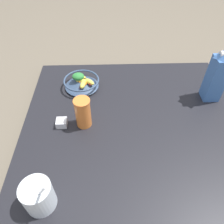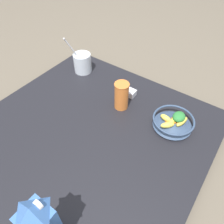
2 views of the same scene
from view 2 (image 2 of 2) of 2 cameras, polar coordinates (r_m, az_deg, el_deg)
The scene contains 6 objects.
ground_plane at distance 1.10m, azimuth -6.13°, elevation -6.59°, with size 6.00×6.00×0.00m, color #665B4C.
countertop at distance 1.09m, azimuth -6.20°, elevation -6.01°, with size 1.09×1.09×0.04m.
fruit_bowl at distance 1.11m, azimuth 15.71°, elevation -2.41°, with size 0.20×0.20×0.08m.
yogurt_tub at distance 1.42m, azimuth -7.74°, elevation 12.84°, with size 0.12×0.14×0.25m.
drinking_cup at distance 1.14m, azimuth 2.50°, elevation 4.41°, with size 0.08×0.08×0.16m.
spice_jar at distance 1.25m, azimuth 4.93°, elevation 4.91°, with size 0.05×0.05×0.03m.
Camera 2 is at (-0.48, 0.48, 0.87)m, focal length 35.00 mm.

